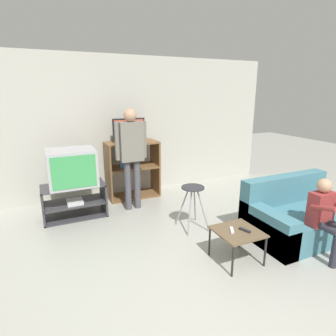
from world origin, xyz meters
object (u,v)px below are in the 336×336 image
Objects in this scene: television_main at (72,168)px; person_standing_adult at (131,150)px; television_flat at (129,131)px; tv_stand at (74,201)px; person_seated_child at (326,213)px; couch at (298,217)px; remote_control_black at (245,230)px; folding_stool at (193,195)px; remote_control_white at (232,230)px; media_shelf at (133,169)px; snack_table at (237,234)px.

television_main is 0.42× the size of person_standing_adult.
television_flat is 0.35× the size of person_standing_adult.
tv_stand is at bearing -155.38° from television_flat.
person_seated_child is (1.51, -2.92, -0.70)m from television_flat.
tv_stand is 1.35× the size of television_main.
couch is 0.62m from person_seated_child.
television_flat is 3.11m from couch.
remote_control_black is (1.66, -2.11, 0.14)m from tv_stand.
couch is at bearing 70.79° from person_seated_child.
folding_stool reaches higher than tv_stand.
television_main is 0.74× the size of person_seated_child.
tv_stand is at bearing 145.42° from couch.
tv_stand is at bearing 175.60° from person_standing_adult.
remote_control_black is 1.00× the size of remote_control_white.
person_standing_adult is 1.74× the size of person_seated_child.
television_flat is (-0.04, 0.02, 0.72)m from media_shelf.
remote_control_white reaches higher than snack_table.
folding_stool is 1.50m from couch.
folding_stool is at bearing -36.82° from television_main.
television_flat is (1.09, 0.50, 1.00)m from tv_stand.
person_seated_child is (2.60, -2.42, 0.30)m from tv_stand.
couch is at bearing -34.58° from tv_stand.
media_shelf reaches higher than tv_stand.
tv_stand is 0.99× the size of person_seated_child.
person_seated_child is (1.47, -2.90, 0.02)m from media_shelf.
tv_stand is 2.56m from remote_control_white.
person_standing_adult reaches higher than remote_control_white.
tv_stand is 1.62× the size of television_flat.
television_main is at bearing 109.05° from remote_control_black.
television_main reaches higher than remote_control_white.
media_shelf reaches higher than folding_stool.
media_shelf is 7.38× the size of remote_control_black.
person_seated_child is (1.08, -1.30, 0.05)m from folding_stool.
remote_control_white is (-0.14, 0.06, 0.00)m from remote_control_black.
television_flat is at bearing 124.86° from couch.
person_seated_child is at bearing -18.97° from snack_table.
television_main reaches higher than person_seated_child.
media_shelf is (1.13, 0.48, 0.28)m from tv_stand.
television_flat reaches higher than remote_control_black.
television_flat reaches higher than media_shelf.
snack_table is 1.09m from person_seated_child.
folding_stool is 1.28× the size of snack_table.
folding_stool is at bearing 79.21° from remote_control_black.
remote_control_black is 0.10× the size of couch.
television_main reaches higher than couch.
couch is at bearing -55.14° from television_flat.
media_shelf reaches higher than person_seated_child.
television_main is 2.59m from remote_control_white.
folding_stool is at bearing 120.27° from remote_control_white.
television_flat is (1.08, 0.50, 0.45)m from television_main.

